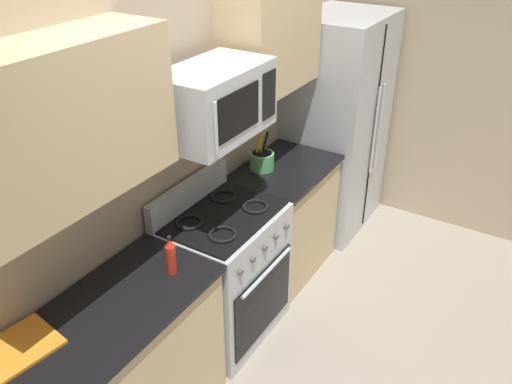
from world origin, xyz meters
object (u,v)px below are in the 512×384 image
Objects in this scene: range_oven at (225,273)px; utensil_crock at (262,160)px; cutting_board at (14,350)px; microwave at (215,101)px; refrigerator at (336,126)px; bottle_hot_sauce at (171,256)px.

range_oven is 3.27× the size of utensil_crock.
cutting_board is at bearing 173.40° from range_oven.
cutting_board is (-1.38, 0.13, -0.74)m from microwave.
bottle_hot_sauce is (-2.26, -0.06, 0.09)m from refrigerator.
bottle_hot_sauce is at bearing -178.42° from refrigerator.
utensil_crock is 1.45× the size of bottle_hot_sauce.
microwave is 3.01× the size of bottle_hot_sauce.
bottle_hot_sauce is at bearing -172.24° from range_oven.
refrigerator is 3.06m from cutting_board.
utensil_crock is (0.69, 0.13, 0.51)m from range_oven.
range_oven is at bearing -169.08° from utensil_crock.
bottle_hot_sauce is (-0.58, -0.10, -0.65)m from microwave.
utensil_crock is at bearing 9.48° from bottle_hot_sauce.
bottle_hot_sauce reaches higher than cutting_board.
utensil_crock is 2.07m from cutting_board.
cutting_board is 1.57× the size of bottle_hot_sauce.
refrigerator is 1.00m from utensil_crock.
microwave is at bearing -5.56° from cutting_board.
microwave is at bearing 90.10° from range_oven.
refrigerator is at bearing -3.31° from cutting_board.
cutting_board is at bearing 174.44° from microwave.
cutting_board is at bearing 163.27° from bottle_hot_sauce.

